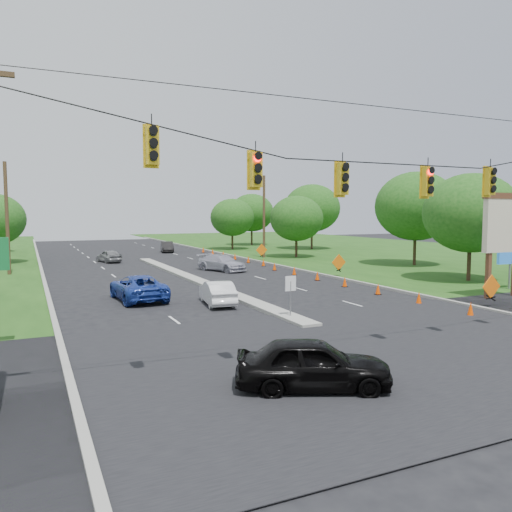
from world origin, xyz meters
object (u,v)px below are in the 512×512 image
black_sedan (313,364)px  white_sedan (217,293)px  blue_pickup (138,287)px  pylon_sign (504,230)px

black_sedan → white_sedan: (2.10, 13.48, -0.10)m
white_sedan → blue_pickup: size_ratio=0.75×
pylon_sign → blue_pickup: pylon_sign is taller
pylon_sign → black_sedan: (-18.19, -8.64, -3.26)m
pylon_sign → black_sedan: bearing=-154.6°
pylon_sign → black_sedan: size_ratio=1.40×
pylon_sign → blue_pickup: bearing=158.0°
pylon_sign → white_sedan: (-16.09, 4.85, -3.35)m
black_sedan → pylon_sign: bearing=-40.7°
black_sedan → blue_pickup: bearing=29.3°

